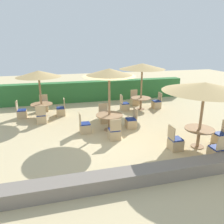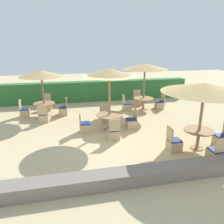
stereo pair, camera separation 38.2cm
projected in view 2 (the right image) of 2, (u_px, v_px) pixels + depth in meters
name	position (u px, v px, depth m)	size (l,w,h in m)	color
ground_plane	(115.00, 136.00, 9.27)	(40.00, 40.00, 0.00)	#C6B284
hedge_row	(95.00, 91.00, 14.84)	(13.00, 0.70, 1.32)	#2D6B33
stone_border	(140.00, 175.00, 6.20)	(10.00, 0.56, 0.40)	slate
parasol_back_right	(145.00, 67.00, 12.22)	(2.60, 2.60, 2.69)	#93704C
round_table_back_right	(143.00, 100.00, 12.82)	(1.17, 1.17, 0.70)	#93704C
patio_chair_back_right_east	(160.00, 104.00, 13.13)	(0.46, 0.46, 0.93)	tan
patio_chair_back_right_north	(138.00, 101.00, 13.87)	(0.46, 0.46, 0.93)	tan
patio_chair_back_right_west	(127.00, 106.00, 12.73)	(0.46, 0.46, 0.93)	tan
parasol_back_left	(41.00, 74.00, 11.21)	(2.26, 2.26, 2.45)	#93704C
round_table_back_left	(44.00, 106.00, 11.73)	(1.14, 1.14, 0.70)	#93704C
patio_chair_back_left_east	(63.00, 110.00, 11.98)	(0.46, 0.46, 0.93)	tan
patio_chair_back_left_north	(47.00, 106.00, 12.80)	(0.46, 0.46, 0.93)	tan
patio_chair_back_left_south	(44.00, 117.00, 10.87)	(0.46, 0.46, 0.93)	tan
patio_chair_back_left_west	(25.00, 112.00, 11.66)	(0.46, 0.46, 0.93)	tan
parasol_center	(109.00, 73.00, 9.16)	(2.26, 2.26, 2.78)	#93704C
round_table_center	(109.00, 117.00, 9.76)	(1.20, 1.20, 0.74)	#93704C
patio_chair_center_north	(105.00, 117.00, 10.86)	(0.46, 0.46, 0.93)	tan
patio_chair_center_east	(132.00, 123.00, 10.11)	(0.46, 0.46, 0.93)	tan
patio_chair_center_south	(113.00, 133.00, 8.91)	(0.46, 0.46, 0.93)	tan
patio_chair_center_west	(85.00, 127.00, 9.63)	(0.46, 0.46, 0.93)	tan
parasol_front_right	(205.00, 88.00, 7.52)	(2.99, 2.99, 2.48)	#93704C
round_table_front_right	(199.00, 134.00, 8.05)	(1.08, 1.08, 0.75)	#93704C
patio_chair_front_right_west	(174.00, 144.00, 7.97)	(0.46, 0.46, 0.93)	tan
patio_chair_front_right_south	(216.00, 154.00, 7.25)	(0.46, 0.46, 0.93)	tan
patio_chair_front_right_east	(221.00, 140.00, 8.33)	(0.46, 0.46, 0.93)	tan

